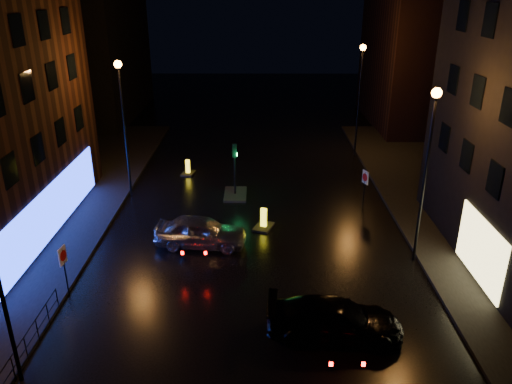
# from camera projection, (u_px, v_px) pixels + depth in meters

# --- Properties ---
(ground) EXTENTS (120.00, 120.00, 0.00)m
(ground) POSITION_uv_depth(u_px,v_px,m) (252.00, 341.00, 18.75)
(ground) COLOR black
(ground) RESTS_ON ground
(building_far_left) EXTENTS (8.00, 16.00, 14.00)m
(building_far_left) POSITION_uv_depth(u_px,v_px,m) (91.00, 44.00, 48.35)
(building_far_left) COLOR black
(building_far_left) RESTS_ON ground
(building_far_right) EXTENTS (8.00, 14.00, 12.00)m
(building_far_right) POSITION_uv_depth(u_px,v_px,m) (418.00, 59.00, 45.88)
(building_far_right) COLOR black
(building_far_right) RESTS_ON ground
(street_lamp_lfar) EXTENTS (0.44, 0.44, 8.37)m
(street_lamp_lfar) POSITION_uv_depth(u_px,v_px,m) (123.00, 109.00, 29.53)
(street_lamp_lfar) COLOR black
(street_lamp_lfar) RESTS_ON ground
(street_lamp_rnear) EXTENTS (0.44, 0.44, 8.37)m
(street_lamp_rnear) POSITION_uv_depth(u_px,v_px,m) (428.00, 151.00, 22.11)
(street_lamp_rnear) COLOR black
(street_lamp_rnear) RESTS_ON ground
(street_lamp_rfar) EXTENTS (0.44, 0.44, 8.37)m
(street_lamp_rfar) POSITION_uv_depth(u_px,v_px,m) (360.00, 84.00, 36.85)
(street_lamp_rfar) COLOR black
(street_lamp_rfar) RESTS_ON ground
(traffic_signal) EXTENTS (1.40, 2.40, 3.45)m
(traffic_signal) POSITION_uv_depth(u_px,v_px,m) (235.00, 188.00, 31.47)
(traffic_signal) COLOR black
(traffic_signal) RESTS_ON ground
(guard_railing) EXTENTS (0.05, 6.04, 1.00)m
(guard_railing) POSITION_uv_depth(u_px,v_px,m) (25.00, 343.00, 17.57)
(guard_railing) COLOR black
(guard_railing) RESTS_ON ground
(silver_hatchback) EXTENTS (4.77, 2.28, 1.57)m
(silver_hatchback) POSITION_uv_depth(u_px,v_px,m) (201.00, 232.00, 25.32)
(silver_hatchback) COLOR #B1B3B9
(silver_hatchback) RESTS_ON ground
(dark_sedan) EXTENTS (5.27, 2.52, 1.48)m
(dark_sedan) POSITION_uv_depth(u_px,v_px,m) (335.00, 320.00, 18.76)
(dark_sedan) COLOR black
(dark_sedan) RESTS_ON ground
(bollard_near) EXTENTS (1.30, 1.56, 1.16)m
(bollard_near) POSITION_uv_depth(u_px,v_px,m) (264.00, 224.00, 27.35)
(bollard_near) COLOR black
(bollard_near) RESTS_ON ground
(bollard_far) EXTENTS (1.01, 1.33, 1.05)m
(bollard_far) POSITION_uv_depth(u_px,v_px,m) (188.00, 171.00, 35.08)
(bollard_far) COLOR black
(bollard_far) RESTS_ON ground
(road_sign_left) EXTENTS (0.14, 0.58, 2.38)m
(road_sign_left) POSITION_uv_depth(u_px,v_px,m) (63.00, 260.00, 20.79)
(road_sign_left) COLOR black
(road_sign_left) RESTS_ON ground
(road_sign_right) EXTENTS (0.26, 0.56, 2.39)m
(road_sign_right) POSITION_uv_depth(u_px,v_px,m) (365.00, 180.00, 29.11)
(road_sign_right) COLOR black
(road_sign_right) RESTS_ON ground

